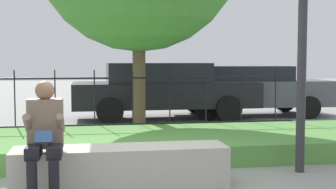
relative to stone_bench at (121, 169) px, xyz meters
The scene contains 7 objects.
ground_plane 0.24m from the stone_bench, ahead, with size 60.00×60.00×0.00m, color gray.
stone_bench is the anchor object (origin of this frame).
person_seated_reader 1.03m from the stone_bench, 159.11° to the right, with size 0.42×0.73×1.28m.
grass_berm 1.91m from the stone_bench, 86.55° to the left, with size 9.32×2.40×0.31m.
iron_fence 3.55m from the stone_bench, 88.13° to the left, with size 7.32×0.03×1.32m.
car_parked_center 6.50m from the stone_bench, 76.42° to the left, with size 4.65×1.97×1.44m.
car_parked_right 7.68m from the stone_bench, 59.40° to the left, with size 4.40×2.09×1.35m.
Camera 1 is at (-0.50, -5.49, 1.51)m, focal length 50.00 mm.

